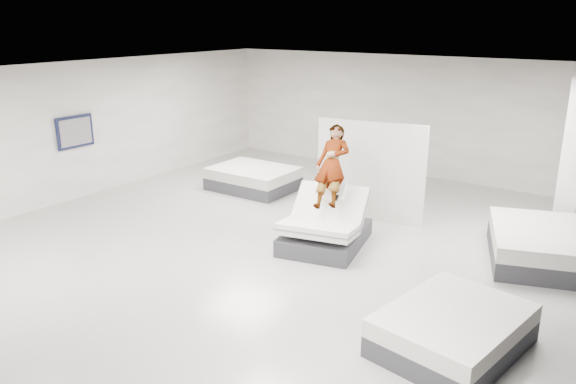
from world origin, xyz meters
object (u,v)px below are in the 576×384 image
object	(u,v)px
flat_bed_left_far	(253,178)
column	(574,156)
hero_bed	(325,228)
remote	(337,198)
flat_bed_right_near	(453,330)
person	(331,181)
flat_bed_right_far	(540,246)
divider_panel	(370,171)
wall_poster	(75,132)

from	to	relation	value
flat_bed_left_far	column	distance (m)	7.18
hero_bed	flat_bed_left_far	distance (m)	3.99
column	hero_bed	bearing A→B (deg)	-138.01
remote	flat_bed_right_near	size ratio (longest dim) A/B	0.06
hero_bed	person	size ratio (longest dim) A/B	1.20
flat_bed_left_far	column	world-z (taller)	column
person	flat_bed_right_far	world-z (taller)	person
divider_panel	column	distance (m)	3.90
hero_bed	wall_poster	distance (m)	6.51
divider_panel	flat_bed_left_far	distance (m)	3.48
divider_panel	flat_bed_left_far	bearing A→B (deg)	165.49
remote	divider_panel	xyz separation A→B (m)	(-0.23, 1.78, 0.07)
divider_panel	column	size ratio (longest dim) A/B	0.73
column	flat_bed_right_near	bearing A→B (deg)	-94.62
flat_bed_right_far	flat_bed_left_far	distance (m)	6.90
flat_bed_left_far	wall_poster	bearing A→B (deg)	-135.74
person	flat_bed_right_near	distance (m)	4.10
remote	divider_panel	distance (m)	1.80
person	hero_bed	bearing A→B (deg)	-90.00
divider_panel	column	bearing A→B (deg)	12.22
remote	flat_bed_right_near	world-z (taller)	remote
remote	divider_panel	size ratio (longest dim) A/B	0.06
flat_bed_right_near	person	bearing A→B (deg)	144.07
remote	hero_bed	bearing A→B (deg)	173.74
person	flat_bed_right_far	distance (m)	3.88
flat_bed_right_far	divider_panel	bearing A→B (deg)	175.89
hero_bed	divider_panel	xyz separation A→B (m)	(-0.01, 1.81, 0.71)
hero_bed	column	world-z (taller)	column
hero_bed	divider_panel	world-z (taller)	divider_panel
hero_bed	remote	bearing A→B (deg)	6.60
remote	flat_bed_right_far	world-z (taller)	remote
flat_bed_right_far	flat_bed_right_near	distance (m)	3.60
flat_bed_right_near	flat_bed_left_far	distance (m)	7.75
person	remote	bearing A→B (deg)	-57.85
flat_bed_right_near	flat_bed_left_far	size ratio (longest dim) A/B	1.07
remote	column	bearing A→B (deg)	30.71
flat_bed_left_far	wall_poster	xyz separation A→B (m)	(-2.96, -2.89, 1.32)
flat_bed_right_near	hero_bed	bearing A→B (deg)	147.35
remote	wall_poster	size ratio (longest dim) A/B	0.15
flat_bed_right_far	hero_bed	bearing A→B (deg)	-155.96
flat_bed_right_far	wall_poster	xyz separation A→B (m)	(-9.84, -2.33, 1.30)
person	column	distance (m)	4.69
person	flat_bed_right_near	size ratio (longest dim) A/B	0.79
hero_bed	flat_bed_left_far	world-z (taller)	hero_bed
flat_bed_left_far	column	size ratio (longest dim) A/B	0.63
flat_bed_left_far	wall_poster	distance (m)	4.34
flat_bed_right_near	wall_poster	xyz separation A→B (m)	(-9.51, 1.26, 1.33)
hero_bed	column	size ratio (longest dim) A/B	0.65
remote	divider_panel	bearing A→B (deg)	84.45
hero_bed	flat_bed_right_near	xyz separation A→B (m)	(3.16, -2.03, -0.08)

